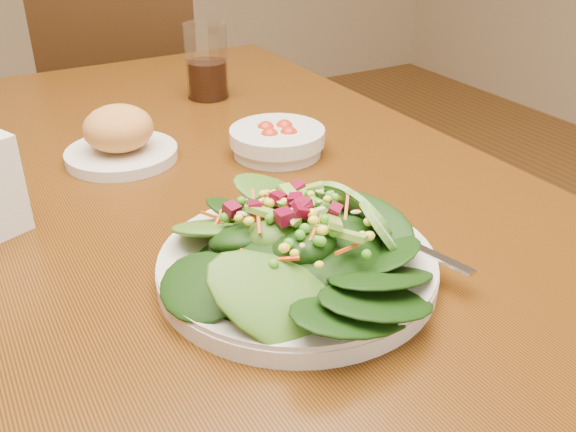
% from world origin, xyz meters
% --- Properties ---
extents(dining_table, '(0.90, 1.40, 0.75)m').
position_xyz_m(dining_table, '(0.00, 0.00, 0.65)').
color(dining_table, '#62300B').
rests_on(dining_table, ground_plane).
extents(chair_far, '(0.54, 0.54, 0.95)m').
position_xyz_m(chair_far, '(0.20, 1.06, 0.50)').
color(chair_far, black).
rests_on(chair_far, ground_plane).
extents(salad_plate, '(0.31, 0.31, 0.09)m').
position_xyz_m(salad_plate, '(0.03, -0.27, 0.78)').
color(salad_plate, silver).
rests_on(salad_plate, dining_table).
extents(bread_plate, '(0.17, 0.17, 0.09)m').
position_xyz_m(bread_plate, '(-0.06, 0.14, 0.78)').
color(bread_plate, silver).
rests_on(bread_plate, dining_table).
extents(tomato_bowl, '(0.15, 0.15, 0.05)m').
position_xyz_m(tomato_bowl, '(0.16, 0.05, 0.77)').
color(tomato_bowl, silver).
rests_on(tomato_bowl, dining_table).
extents(drinking_glass, '(0.08, 0.08, 0.14)m').
position_xyz_m(drinking_glass, '(0.18, 0.36, 0.81)').
color(drinking_glass, silver).
rests_on(drinking_glass, dining_table).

